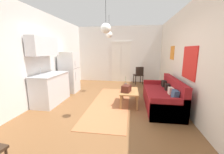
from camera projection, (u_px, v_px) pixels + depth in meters
ground_plane at (105, 112)px, 3.82m from camera, size 4.83×8.13×0.10m
wall_back at (119, 55)px, 7.24m from camera, size 4.43×0.13×2.83m
wall_right at (195, 59)px, 3.24m from camera, size 0.12×7.73×2.83m
wall_left at (28, 58)px, 3.84m from camera, size 0.12×7.73×2.83m
area_rug at (110, 103)px, 4.31m from camera, size 1.13×3.22×0.01m
couch at (164, 97)px, 4.02m from camera, size 0.84×1.99×0.84m
coffee_table at (129, 93)px, 4.18m from camera, size 0.53×0.89×0.44m
bamboo_vase at (126, 86)px, 4.31m from camera, size 0.08×0.08×0.40m
handbag at (126, 88)px, 4.02m from camera, size 0.29×0.35×0.31m
refrigerator at (69, 72)px, 5.43m from camera, size 0.64×0.63×1.56m
kitchen_counter at (49, 79)px, 4.27m from camera, size 0.63×1.28×2.02m
accent_chair at (139, 74)px, 6.72m from camera, size 0.52×0.50×0.86m
pendant_lamp_near at (106, 28)px, 2.82m from camera, size 0.20×0.20×0.87m
pendant_lamp_far at (109, 35)px, 4.93m from camera, size 0.23×0.23×0.77m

